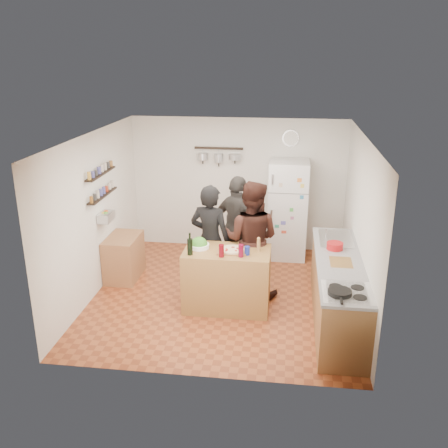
# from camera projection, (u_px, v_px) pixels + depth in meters

# --- Properties ---
(room_shell) EXTENTS (4.20, 4.20, 4.20)m
(room_shell) POSITION_uv_depth(u_px,v_px,m) (226.00, 212.00, 7.81)
(room_shell) COLOR brown
(room_shell) RESTS_ON ground
(prep_island) EXTENTS (1.25, 0.72, 0.91)m
(prep_island) POSITION_uv_depth(u_px,v_px,m) (227.00, 279.00, 7.35)
(prep_island) COLOR olive
(prep_island) RESTS_ON floor
(pizza_board) EXTENTS (0.42, 0.34, 0.02)m
(pizza_board) POSITION_uv_depth(u_px,v_px,m) (232.00, 251.00, 7.17)
(pizza_board) COLOR brown
(pizza_board) RESTS_ON prep_island
(pizza) EXTENTS (0.34, 0.34, 0.02)m
(pizza) POSITION_uv_depth(u_px,v_px,m) (232.00, 249.00, 7.16)
(pizza) COLOR beige
(pizza) RESTS_ON pizza_board
(salad_bowl) EXTENTS (0.30, 0.30, 0.06)m
(salad_bowl) POSITION_uv_depth(u_px,v_px,m) (199.00, 246.00, 7.29)
(salad_bowl) COLOR white
(salad_bowl) RESTS_ON prep_island
(wine_bottle) EXTENTS (0.08, 0.08, 0.23)m
(wine_bottle) POSITION_uv_depth(u_px,v_px,m) (190.00, 247.00, 7.02)
(wine_bottle) COLOR black
(wine_bottle) RESTS_ON prep_island
(wine_glass_near) EXTENTS (0.07, 0.07, 0.18)m
(wine_glass_near) POSITION_uv_depth(u_px,v_px,m) (221.00, 251.00, 6.95)
(wine_glass_near) COLOR #56070F
(wine_glass_near) RESTS_ON prep_island
(wine_glass_far) EXTENTS (0.07, 0.07, 0.18)m
(wine_glass_far) POSITION_uv_depth(u_px,v_px,m) (241.00, 251.00, 6.96)
(wine_glass_far) COLOR #5C071E
(wine_glass_far) RESTS_ON prep_island
(pepper_mill) EXTENTS (0.05, 0.05, 0.16)m
(pepper_mill) POSITION_uv_depth(u_px,v_px,m) (259.00, 245.00, 7.17)
(pepper_mill) COLOR olive
(pepper_mill) RESTS_ON prep_island
(salt_canister) EXTENTS (0.08, 0.08, 0.12)m
(salt_canister) POSITION_uv_depth(u_px,v_px,m) (247.00, 251.00, 7.03)
(salt_canister) COLOR navy
(salt_canister) RESTS_ON prep_island
(person_left) EXTENTS (0.72, 0.55, 1.75)m
(person_left) POSITION_uv_depth(u_px,v_px,m) (210.00, 240.00, 7.70)
(person_left) COLOR black
(person_left) RESTS_ON floor
(person_center) EXTENTS (1.00, 0.84, 1.83)m
(person_center) POSITION_uv_depth(u_px,v_px,m) (251.00, 239.00, 7.62)
(person_center) COLOR black
(person_center) RESTS_ON floor
(person_back) EXTENTS (1.08, 0.92, 1.74)m
(person_back) POSITION_uv_depth(u_px,v_px,m) (238.00, 227.00, 8.26)
(person_back) COLOR #2C2927
(person_back) RESTS_ON floor
(counter_run) EXTENTS (0.63, 2.63, 0.90)m
(counter_run) POSITION_uv_depth(u_px,v_px,m) (338.00, 291.00, 6.98)
(counter_run) COLOR #9E7042
(counter_run) RESTS_ON floor
(stove_top) EXTENTS (0.60, 0.62, 0.02)m
(stove_top) POSITION_uv_depth(u_px,v_px,m) (348.00, 293.00, 5.94)
(stove_top) COLOR white
(stove_top) RESTS_ON counter_run
(skillet) EXTENTS (0.28, 0.28, 0.05)m
(skillet) POSITION_uv_depth(u_px,v_px,m) (340.00, 292.00, 5.88)
(skillet) COLOR black
(skillet) RESTS_ON stove_top
(sink) EXTENTS (0.50, 0.80, 0.03)m
(sink) POSITION_uv_depth(u_px,v_px,m) (336.00, 239.00, 7.63)
(sink) COLOR silver
(sink) RESTS_ON counter_run
(cutting_board) EXTENTS (0.30, 0.40, 0.02)m
(cutting_board) POSITION_uv_depth(u_px,v_px,m) (341.00, 263.00, 6.78)
(cutting_board) COLOR olive
(cutting_board) RESTS_ON counter_run
(red_bowl) EXTENTS (0.24, 0.24, 0.10)m
(red_bowl) POSITION_uv_depth(u_px,v_px,m) (335.00, 246.00, 7.21)
(red_bowl) COLOR #B51418
(red_bowl) RESTS_ON counter_run
(fridge) EXTENTS (0.70, 0.68, 1.80)m
(fridge) POSITION_uv_depth(u_px,v_px,m) (288.00, 210.00, 9.08)
(fridge) COLOR white
(fridge) RESTS_ON floor
(wall_clock) EXTENTS (0.30, 0.03, 0.30)m
(wall_clock) POSITION_uv_depth(u_px,v_px,m) (291.00, 138.00, 8.98)
(wall_clock) COLOR silver
(wall_clock) RESTS_ON back_wall
(spice_shelf_lower) EXTENTS (0.12, 1.00, 0.02)m
(spice_shelf_lower) POSITION_uv_depth(u_px,v_px,m) (103.00, 195.00, 7.79)
(spice_shelf_lower) COLOR black
(spice_shelf_lower) RESTS_ON left_wall
(spice_shelf_upper) EXTENTS (0.12, 1.00, 0.02)m
(spice_shelf_upper) POSITION_uv_depth(u_px,v_px,m) (101.00, 174.00, 7.68)
(spice_shelf_upper) COLOR black
(spice_shelf_upper) RESTS_ON left_wall
(produce_basket) EXTENTS (0.18, 0.35, 0.14)m
(produce_basket) POSITION_uv_depth(u_px,v_px,m) (106.00, 217.00, 7.90)
(produce_basket) COLOR silver
(produce_basket) RESTS_ON left_wall
(side_table) EXTENTS (0.50, 0.80, 0.73)m
(side_table) POSITION_uv_depth(u_px,v_px,m) (124.00, 257.00, 8.36)
(side_table) COLOR #A36E44
(side_table) RESTS_ON floor
(pot_rack) EXTENTS (0.90, 0.04, 0.04)m
(pot_rack) POSITION_uv_depth(u_px,v_px,m) (219.00, 148.00, 9.13)
(pot_rack) COLOR black
(pot_rack) RESTS_ON back_wall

